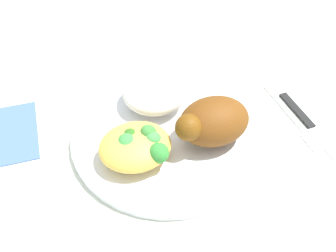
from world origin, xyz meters
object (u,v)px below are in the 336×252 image
(plate, at_px, (168,134))
(fork, at_px, (296,120))
(napkin, at_px, (4,134))
(mac_cheese_with_broccoli, at_px, (137,146))
(roasted_chicken, at_px, (212,122))
(rice_pile, at_px, (158,91))
(knife, at_px, (312,127))

(plate, distance_m, fork, 0.19)
(plate, distance_m, napkin, 0.24)
(fork, bearing_deg, plate, -8.95)
(plate, distance_m, mac_cheese_with_broccoli, 0.07)
(roasted_chicken, relative_size, mac_cheese_with_broccoli, 1.12)
(mac_cheese_with_broccoli, bearing_deg, rice_pile, -121.96)
(knife, height_order, napkin, knife)
(napkin, bearing_deg, rice_pile, 175.56)
(mac_cheese_with_broccoli, height_order, knife, mac_cheese_with_broccoli)
(napkin, bearing_deg, mac_cheese_with_broccoli, 146.80)
(plate, relative_size, mac_cheese_with_broccoli, 2.87)
(roasted_chicken, bearing_deg, napkin, -22.13)
(roasted_chicken, bearing_deg, rice_pile, -63.75)
(rice_pile, xyz_separation_m, mac_cheese_with_broccoli, (0.06, 0.09, 0.00))
(mac_cheese_with_broccoli, bearing_deg, knife, 175.95)
(roasted_chicken, relative_size, rice_pile, 1.13)
(plate, xyz_separation_m, mac_cheese_with_broccoli, (0.05, 0.03, 0.03))
(rice_pile, height_order, mac_cheese_with_broccoli, mac_cheese_with_broccoli)
(roasted_chicken, bearing_deg, mac_cheese_with_broccoli, -0.24)
(napkin, bearing_deg, fork, 165.08)
(roasted_chicken, distance_m, knife, 0.16)
(knife, relative_size, napkin, 1.59)
(roasted_chicken, height_order, rice_pile, roasted_chicken)
(rice_pile, relative_size, napkin, 0.80)
(fork, height_order, napkin, fork)
(roasted_chicken, distance_m, fork, 0.15)
(roasted_chicken, height_order, knife, roasted_chicken)
(mac_cheese_with_broccoli, bearing_deg, plate, -149.99)
(fork, bearing_deg, napkin, -14.92)
(plate, xyz_separation_m, knife, (-0.21, 0.05, -0.00))
(mac_cheese_with_broccoli, height_order, napkin, mac_cheese_with_broccoli)
(fork, distance_m, napkin, 0.43)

